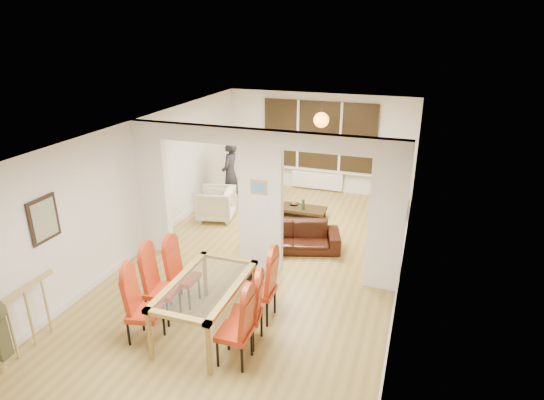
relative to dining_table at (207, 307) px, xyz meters
The scene contains 24 objects.
floor 2.09m from the dining_table, 87.38° to the left, with size 5.00×9.00×0.01m, color olive.
room_walls 2.24m from the dining_table, 87.38° to the left, with size 5.00×9.00×2.60m, color silver, non-canonical shape.
divider_wall 2.24m from the dining_table, 87.38° to the left, with size 5.00×0.18×2.60m, color white.
bay_window_blinds 6.58m from the dining_table, 89.17° to the left, with size 3.00×0.08×1.80m, color black.
radiator 6.45m from the dining_table, 89.17° to the left, with size 1.40×0.08×0.50m, color white.
pendant_light 5.64m from the dining_table, 85.79° to the left, with size 0.36×0.36×0.36m, color orange.
stair_newel 2.45m from the dining_table, 151.96° to the right, with size 0.40×1.20×1.10m, color tan, non-canonical shape.
wall_poster 2.68m from the dining_table, behind, with size 0.04×0.52×0.67m, color gray.
pillar_photo 2.29m from the dining_table, 87.25° to the left, with size 0.30×0.03×0.25m, color #4C8CD8.
dining_table is the anchor object (origin of this frame).
dining_chair_la 0.88m from the dining_table, 145.53° to the right, with size 0.43×0.43×1.08m, color #A12C10, non-canonical shape.
dining_chair_lb 0.79m from the dining_table, behind, with size 0.44×0.44×1.11m, color #A12C10, non-canonical shape.
dining_chair_lc 0.85m from the dining_table, 141.63° to the left, with size 0.42×0.42×1.04m, color #A12C10, non-canonical shape.
dining_chair_ra 0.82m from the dining_table, 36.56° to the right, with size 0.43×0.43×1.07m, color #A12C10, non-canonical shape.
dining_chair_rb 0.65m from the dining_table, ahead, with size 0.42×0.42×1.06m, color #A12C10, non-canonical shape.
dining_chair_rc 0.84m from the dining_table, 41.01° to the left, with size 0.44×0.44×1.11m, color #A12C10, non-canonical shape.
sofa 2.95m from the dining_table, 81.15° to the left, with size 1.86×0.73×0.54m, color black.
armchair 4.14m from the dining_table, 113.62° to the left, with size 0.82×0.79×0.74m, color beige.
person 4.86m from the dining_table, 109.54° to the left, with size 0.41×0.62×1.70m, color black.
television 5.61m from the dining_table, 68.10° to the left, with size 0.14×1.03×0.59m, color black.
coffee_table 4.52m from the dining_table, 87.09° to the left, with size 1.06×0.53×0.24m, color black, non-canonical shape.
bottle 4.41m from the dining_table, 86.56° to the left, with size 0.07×0.07×0.27m, color #143F19.
bowl 4.62m from the dining_table, 90.21° to the left, with size 0.20×0.20×0.05m, color black.
shoes 1.66m from the dining_table, 85.51° to the left, with size 0.26×0.28×0.11m, color black, non-canonical shape.
Camera 1 is at (2.62, -7.04, 4.26)m, focal length 30.00 mm.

